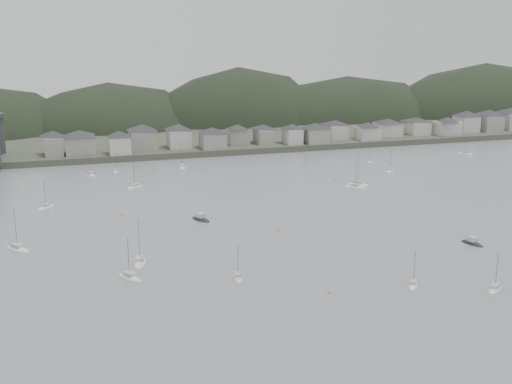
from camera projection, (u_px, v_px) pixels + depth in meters
name	position (u px, v px, depth m)	size (l,w,h in m)	color
ground	(354.00, 294.00, 142.69)	(900.00, 900.00, 0.00)	slate
far_shore_land	(157.00, 121.00, 414.98)	(900.00, 250.00, 3.00)	#383D2D
forested_ridge	(171.00, 146.00, 395.87)	(851.55, 103.94, 102.57)	black
waterfront_town	(286.00, 131.00, 324.81)	(451.48, 28.46, 12.92)	gray
sailboat_lead	(135.00, 187.00, 241.78)	(8.35, 7.04, 11.43)	silver
moored_fleet	(266.00, 217.00, 201.71)	(255.54, 178.82, 12.94)	silver
motor_launch_near	(472.00, 243.00, 176.52)	(4.53, 7.71, 3.75)	black
motor_launch_far	(201.00, 219.00, 199.43)	(6.21, 8.44, 3.91)	black
mooring_buoys	(256.00, 226.00, 192.42)	(182.02, 132.99, 0.70)	#CE8144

